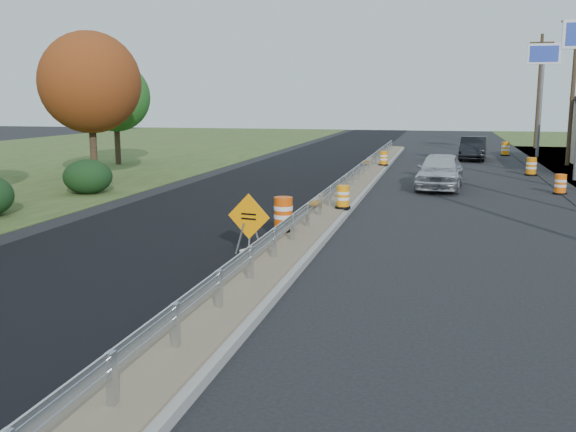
% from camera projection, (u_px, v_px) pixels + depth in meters
% --- Properties ---
extents(ground, '(140.00, 140.00, 0.00)m').
position_uv_depth(ground, '(308.00, 233.00, 19.63)').
color(ground, black).
rests_on(ground, ground).
extents(milled_overlay, '(7.20, 120.00, 0.01)m').
position_uv_depth(milled_overlay, '(260.00, 187.00, 30.21)').
color(milled_overlay, black).
rests_on(milled_overlay, ground).
extents(median, '(1.60, 55.00, 0.23)m').
position_uv_depth(median, '(346.00, 193.00, 27.26)').
color(median, gray).
rests_on(median, ground).
extents(guardrail, '(0.10, 46.15, 0.72)m').
position_uv_depth(guardrail, '(350.00, 176.00, 28.11)').
color(guardrail, silver).
rests_on(guardrail, median).
extents(pylon_sign_north, '(2.20, 0.30, 7.90)m').
position_uv_depth(pylon_sign_north, '(543.00, 65.00, 44.75)').
color(pylon_sign_north, slate).
rests_on(pylon_sign_north, ground).
extents(utility_pole_nmid, '(1.90, 0.26, 9.40)m').
position_uv_depth(utility_pole_nmid, '(573.00, 85.00, 39.05)').
color(utility_pole_nmid, '#473523').
rests_on(utility_pole_nmid, ground).
extents(utility_pole_north, '(1.90, 0.26, 9.40)m').
position_uv_depth(utility_pole_north, '(539.00, 89.00, 53.40)').
color(utility_pole_north, '#473523').
rests_on(utility_pole_north, ground).
extents(hedge_north, '(2.09, 2.09, 1.52)m').
position_uv_depth(hedge_north, '(88.00, 177.00, 27.77)').
color(hedge_north, black).
rests_on(hedge_north, ground).
extents(tree_near_red, '(4.95, 4.95, 7.35)m').
position_uv_depth(tree_near_red, '(90.00, 83.00, 31.33)').
color(tree_near_red, '#473523').
rests_on(tree_near_red, ground).
extents(tree_near_back, '(4.29, 4.29, 6.37)m').
position_uv_depth(tree_near_back, '(115.00, 97.00, 39.79)').
color(tree_near_back, '#473523').
rests_on(tree_near_back, ground).
extents(caution_sign, '(1.18, 0.50, 1.65)m').
position_uv_depth(caution_sign, '(249.00, 240.00, 16.74)').
color(caution_sign, white).
rests_on(caution_sign, ground).
extents(barrel_median_near, '(0.68, 0.68, 1.00)m').
position_uv_depth(barrel_median_near, '(283.00, 215.00, 18.81)').
color(barrel_median_near, black).
rests_on(barrel_median_near, median).
extents(barrel_median_mid, '(0.56, 0.56, 0.82)m').
position_uv_depth(barrel_median_mid, '(343.00, 197.00, 22.74)').
color(barrel_median_mid, black).
rests_on(barrel_median_mid, median).
extents(barrel_median_far, '(0.57, 0.57, 0.83)m').
position_uv_depth(barrel_median_far, '(384.00, 159.00, 37.81)').
color(barrel_median_far, black).
rests_on(barrel_median_far, median).
extents(barrel_shoulder_near, '(0.59, 0.59, 0.87)m').
position_uv_depth(barrel_shoulder_near, '(560.00, 185.00, 27.74)').
color(barrel_shoulder_near, black).
rests_on(barrel_shoulder_near, ground).
extents(barrel_shoulder_mid, '(0.66, 0.66, 0.97)m').
position_uv_depth(barrel_shoulder_mid, '(531.00, 167.00, 34.66)').
color(barrel_shoulder_mid, black).
rests_on(barrel_shoulder_mid, ground).
extents(barrel_shoulder_far, '(0.69, 0.69, 1.01)m').
position_uv_depth(barrel_shoulder_far, '(505.00, 149.00, 47.09)').
color(barrel_shoulder_far, black).
rests_on(barrel_shoulder_far, ground).
extents(car_silver, '(2.29, 4.99, 1.66)m').
position_uv_depth(car_silver, '(440.00, 171.00, 29.44)').
color(car_silver, silver).
rests_on(car_silver, ground).
extents(car_dark_mid, '(2.03, 4.86, 1.56)m').
position_uv_depth(car_dark_mid, '(473.00, 148.00, 43.67)').
color(car_dark_mid, black).
rests_on(car_dark_mid, ground).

